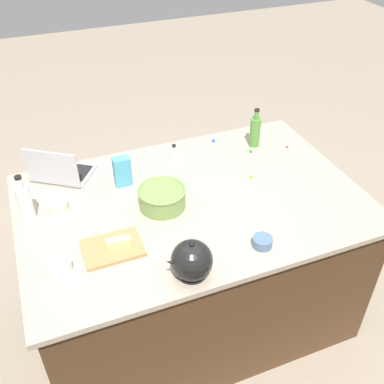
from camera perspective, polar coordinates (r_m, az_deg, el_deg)
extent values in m
plane|color=gray|center=(2.97, 0.00, -14.73)|extent=(12.00, 12.00, 0.00)
cube|color=#4C331E|center=(2.65, 0.00, -8.92)|extent=(1.72, 1.12, 0.87)
cube|color=tan|center=(2.34, 0.00, -1.27)|extent=(1.78, 1.18, 0.03)
cube|color=#B7B7BC|center=(2.61, -15.94, 2.34)|extent=(0.38, 0.36, 0.02)
cube|color=black|center=(2.61, -15.89, 2.65)|extent=(0.31, 0.28, 0.00)
cube|color=#B7B7BC|center=(2.47, -17.50, 2.91)|extent=(0.25, 0.18, 0.20)
cube|color=silver|center=(2.48, -17.44, 2.99)|extent=(0.22, 0.15, 0.18)
cylinder|color=#72934C|center=(2.27, -3.82, -0.80)|extent=(0.24, 0.24, 0.10)
cylinder|color=black|center=(2.26, -3.83, -0.70)|extent=(0.19, 0.19, 0.09)
torus|color=#72934C|center=(2.24, -3.87, 0.21)|extent=(0.24, 0.24, 0.01)
cylinder|color=white|center=(2.30, -20.49, -1.39)|extent=(0.07, 0.07, 0.19)
cylinder|color=white|center=(2.23, -21.16, 1.07)|extent=(0.03, 0.03, 0.05)
cylinder|color=black|center=(2.21, -21.35, 1.75)|extent=(0.03, 0.03, 0.01)
cylinder|color=#4C8C38|center=(2.76, 8.03, 7.56)|extent=(0.06, 0.06, 0.18)
cylinder|color=#4C8C38|center=(2.71, 8.24, 9.71)|extent=(0.03, 0.03, 0.05)
cylinder|color=black|center=(2.69, 8.30, 10.31)|extent=(0.03, 0.03, 0.01)
cylinder|color=black|center=(1.95, -0.02, -10.25)|extent=(0.13, 0.13, 0.01)
sphere|color=black|center=(1.90, -0.03, -8.71)|extent=(0.18, 0.18, 0.18)
cone|color=black|center=(1.86, -2.50, -9.02)|extent=(0.08, 0.03, 0.07)
sphere|color=black|center=(1.83, -0.03, -6.69)|extent=(0.02, 0.02, 0.02)
cube|color=#AD7F4C|center=(2.08, -10.12, -7.05)|extent=(0.27, 0.20, 0.02)
cube|color=#F4E58C|center=(2.07, -9.37, -6.31)|extent=(0.11, 0.04, 0.04)
cylinder|color=beige|center=(2.35, -16.70, -1.69)|extent=(0.10, 0.10, 0.05)
cylinder|color=white|center=(2.02, -16.51, -9.18)|extent=(0.10, 0.10, 0.05)
cylinder|color=slate|center=(2.08, 8.97, -6.30)|extent=(0.09, 0.09, 0.05)
cone|color=#B2B2B7|center=(2.66, -2.30, 5.26)|extent=(0.07, 0.07, 0.07)
cylinder|color=black|center=(2.64, -2.32, 5.94)|extent=(0.02, 0.02, 0.01)
cube|color=#4CA5CC|center=(2.42, -8.88, 2.61)|extent=(0.09, 0.06, 0.17)
sphere|color=yellow|center=(2.51, 7.59, 1.96)|extent=(0.02, 0.02, 0.02)
sphere|color=green|center=(2.73, 7.52, 5.20)|extent=(0.02, 0.02, 0.02)
sphere|color=blue|center=(2.81, 2.78, 6.59)|extent=(0.02, 0.02, 0.02)
sphere|color=#CC3399|center=(2.81, 12.07, 5.68)|extent=(0.02, 0.02, 0.02)
sphere|color=yellow|center=(2.40, -4.68, 0.51)|extent=(0.02, 0.02, 0.02)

